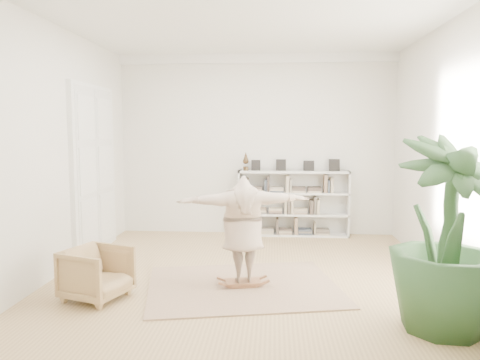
{
  "coord_description": "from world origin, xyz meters",
  "views": [
    {
      "loc": [
        0.37,
        -6.46,
        2.09
      ],
      "look_at": [
        -0.14,
        0.4,
        1.36
      ],
      "focal_mm": 35.0,
      "sensor_mm": 36.0,
      "label": 1
    }
  ],
  "objects_px": {
    "person": "(243,226)",
    "armchair": "(97,273)",
    "bookshelf": "(293,204)",
    "houseplant": "(446,234)",
    "rocker_board": "(243,282)"
  },
  "relations": [
    {
      "from": "houseplant",
      "to": "person",
      "type": "bearing_deg",
      "value": 151.19
    },
    {
      "from": "rocker_board",
      "to": "person",
      "type": "xyz_separation_m",
      "value": [
        -0.0,
        0.0,
        0.77
      ]
    },
    {
      "from": "armchair",
      "to": "rocker_board",
      "type": "relative_size",
      "value": 1.38
    },
    {
      "from": "armchair",
      "to": "rocker_board",
      "type": "height_order",
      "value": "armchair"
    },
    {
      "from": "rocker_board",
      "to": "houseplant",
      "type": "height_order",
      "value": "houseplant"
    },
    {
      "from": "bookshelf",
      "to": "houseplant",
      "type": "xyz_separation_m",
      "value": [
        1.4,
        -4.39,
        0.39
      ]
    },
    {
      "from": "armchair",
      "to": "person",
      "type": "relative_size",
      "value": 0.41
    },
    {
      "from": "bookshelf",
      "to": "rocker_board",
      "type": "height_order",
      "value": "bookshelf"
    },
    {
      "from": "armchair",
      "to": "houseplant",
      "type": "xyz_separation_m",
      "value": [
        3.97,
        -0.62,
        0.7
      ]
    },
    {
      "from": "bookshelf",
      "to": "armchair",
      "type": "height_order",
      "value": "bookshelf"
    },
    {
      "from": "bookshelf",
      "to": "rocker_board",
      "type": "bearing_deg",
      "value": -103.83
    },
    {
      "from": "rocker_board",
      "to": "houseplant",
      "type": "distance_m",
      "value": 2.67
    },
    {
      "from": "person",
      "to": "armchair",
      "type": "bearing_deg",
      "value": 6.29
    },
    {
      "from": "bookshelf",
      "to": "armchair",
      "type": "distance_m",
      "value": 4.57
    },
    {
      "from": "person",
      "to": "houseplant",
      "type": "relative_size",
      "value": 0.85
    }
  ]
}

